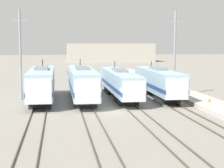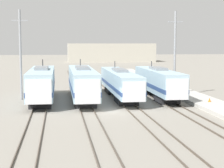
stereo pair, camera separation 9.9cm
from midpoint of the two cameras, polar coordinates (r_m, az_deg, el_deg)
name	(u,v)px [view 2 (the right image)]	position (r m, az deg, el deg)	size (l,w,h in m)	color
ground_plane	(111,111)	(40.58, -0.11, -4.15)	(400.00, 400.00, 0.00)	gray
rail_pair_far_left	(39,112)	(40.25, -11.01, -4.24)	(1.50, 120.00, 0.15)	#4C4238
rail_pair_center_left	(87,111)	(40.30, -3.72, -4.13)	(1.51, 120.00, 0.15)	#4C4238
rail_pair_center_right	(134,110)	(41.00, 3.44, -3.95)	(1.51, 120.00, 0.15)	#4C4238
rail_pair_far_right	(179,109)	(42.30, 10.25, -3.72)	(1.50, 120.00, 0.15)	#4C4238
locomotive_far_left	(42,84)	(47.43, -10.61, 0.00)	(3.02, 16.58, 5.15)	#232326
locomotive_center_left	(83,83)	(47.72, -4.45, 0.11)	(2.99, 18.23, 5.13)	#232326
locomotive_center_right	(120,83)	(49.77, 1.32, 0.13)	(2.80, 19.85, 4.74)	#232326
locomotive_far_right	(159,82)	(50.11, 7.24, 0.24)	(2.85, 16.76, 4.75)	#232326
catenary_tower_left	(21,53)	(49.49, -13.71, 4.54)	(2.01, 0.30, 11.58)	gray
catenary_tower_right	(175,53)	(51.69, 9.61, 4.69)	(2.01, 0.30, 11.58)	gray
platform	(216,106)	(43.82, 15.62, -3.31)	(4.00, 120.00, 0.44)	#B7B5AD
traffic_cone	(210,100)	(45.46, 14.71, -2.34)	(0.36, 0.36, 0.51)	orange
depot_building	(111,53)	(148.59, -0.15, 4.80)	(33.88, 11.61, 7.22)	#B2AD9E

